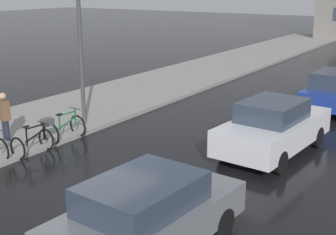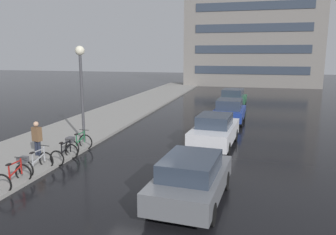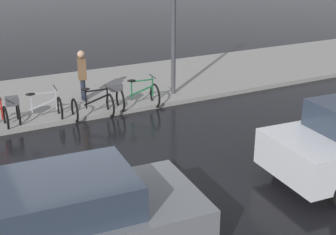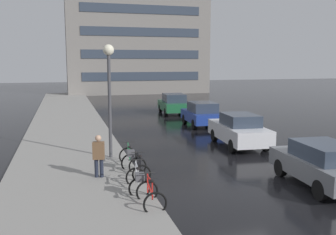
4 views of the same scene
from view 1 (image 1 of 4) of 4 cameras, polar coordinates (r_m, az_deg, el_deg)
name	(u,v)px [view 1 (image 1 of 4)]	position (r m, az deg, el deg)	size (l,w,h in m)	color
ground_plane	(88,206)	(11.04, -9.72, -10.55)	(140.00, 140.00, 0.00)	black
sidewalk_kerb	(138,91)	(21.96, -3.64, 3.24)	(4.80, 60.00, 0.14)	gray
bicycle_third	(32,142)	(14.39, -16.21, -2.93)	(0.74, 1.13, 0.95)	black
bicycle_farthest	(61,127)	(15.28, -12.91, -1.16)	(0.83, 1.45, 1.00)	black
car_grey	(147,214)	(8.84, -2.61, -11.67)	(2.19, 4.16, 1.51)	slate
car_white	(274,127)	(14.14, 12.75, -1.15)	(2.18, 4.52, 1.65)	silver
pedestrian	(4,116)	(15.43, -19.31, 0.22)	(0.45, 0.33, 1.67)	#1E2333
streetlamp	(79,25)	(16.23, -10.75, 11.00)	(0.46, 0.46, 4.94)	#424247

